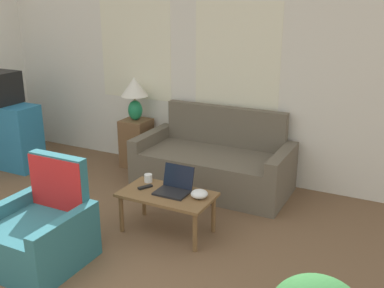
% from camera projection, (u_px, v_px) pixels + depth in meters
% --- Properties ---
extents(wall_back, '(6.87, 0.06, 2.60)m').
position_uv_depth(wall_back, '(190.00, 73.00, 5.81)').
color(wall_back, white).
rests_on(wall_back, ground_plane).
extents(couch, '(1.85, 0.89, 0.95)m').
position_uv_depth(couch, '(215.00, 165.00, 5.50)').
color(couch, '#665B4C').
rests_on(couch, ground_plane).
extents(armchair, '(0.79, 0.77, 0.91)m').
position_uv_depth(armchair, '(41.00, 234.00, 3.94)').
color(armchair, '#2D6B75').
rests_on(armchair, ground_plane).
extents(tv_dresser, '(1.11, 0.44, 0.88)m').
position_uv_depth(tv_dresser, '(3.00, 135.00, 6.16)').
color(tv_dresser, teal).
rests_on(tv_dresser, ground_plane).
extents(side_table, '(0.36, 0.36, 0.66)m').
position_uv_depth(side_table, '(137.00, 143.00, 6.17)').
color(side_table, brown).
rests_on(side_table, ground_plane).
extents(table_lamp, '(0.36, 0.36, 0.58)m').
position_uv_depth(table_lamp, '(135.00, 92.00, 5.95)').
color(table_lamp, '#1E8451').
rests_on(table_lamp, side_table).
extents(coffee_table, '(0.92, 0.51, 0.42)m').
position_uv_depth(coffee_table, '(167.00, 198.00, 4.40)').
color(coffee_table, brown).
rests_on(coffee_table, ground_plane).
extents(laptop, '(0.32, 0.30, 0.24)m').
position_uv_depth(laptop, '(174.00, 187.00, 4.40)').
color(laptop, black).
rests_on(laptop, coffee_table).
extents(cup_navy, '(0.08, 0.08, 0.08)m').
position_uv_depth(cup_navy, '(148.00, 178.00, 4.64)').
color(cup_navy, white).
rests_on(cup_navy, coffee_table).
extents(snack_bowl, '(0.17, 0.17, 0.08)m').
position_uv_depth(snack_bowl, '(199.00, 194.00, 4.27)').
color(snack_bowl, white).
rests_on(snack_bowl, coffee_table).
extents(tv_remote, '(0.11, 0.15, 0.02)m').
position_uv_depth(tv_remote, '(145.00, 187.00, 4.50)').
color(tv_remote, black).
rests_on(tv_remote, coffee_table).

